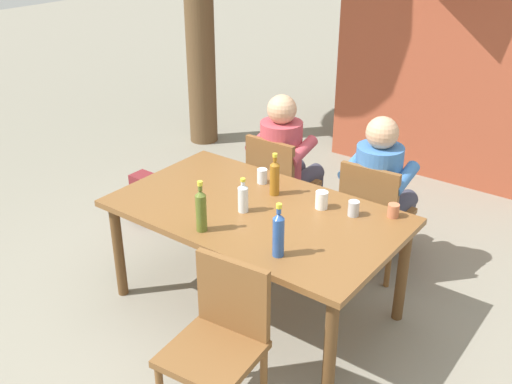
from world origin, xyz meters
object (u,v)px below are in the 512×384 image
at_px(person_in_plaid_shirt, 382,185).
at_px(brick_kiosk, 480,20).
at_px(bottle_blue, 278,234).
at_px(cup_terracotta, 393,211).
at_px(dining_table, 256,220).
at_px(cup_steel, 354,208).
at_px(backpack_by_near_side, 148,200).
at_px(bottle_clear, 243,197).
at_px(person_in_white_shirt, 287,158).
at_px(chair_far_left, 278,182).
at_px(chair_near_right, 221,335).
at_px(bottle_amber, 275,177).
at_px(cup_glass, 262,176).
at_px(bottle_olive, 201,210).
at_px(cup_white, 322,200).

xyz_separation_m(person_in_plaid_shirt, brick_kiosk, (-0.27, 2.56, 0.73)).
xyz_separation_m(bottle_blue, cup_terracotta, (0.31, 0.77, -0.09)).
bearing_deg(dining_table, cup_terracotta, 30.37).
xyz_separation_m(dining_table, cup_steel, (0.52, 0.29, 0.12)).
bearing_deg(backpack_by_near_side, bottle_clear, -18.72).
distance_m(person_in_plaid_shirt, backpack_by_near_side, 1.96).
bearing_deg(person_in_white_shirt, chair_far_left, -89.55).
xyz_separation_m(chair_near_right, bottle_blue, (0.02, 0.47, 0.38)).
bearing_deg(chair_near_right, cup_steel, 83.67).
bearing_deg(bottle_amber, cup_glass, 151.00).
relative_size(chair_near_right, person_in_plaid_shirt, 0.74).
bearing_deg(cup_glass, bottle_amber, -29.00).
xyz_separation_m(dining_table, chair_far_left, (-0.40, 0.82, -0.17)).
bearing_deg(backpack_by_near_side, person_in_plaid_shirt, 16.26).
bearing_deg(brick_kiosk, person_in_white_shirt, -101.87).
xyz_separation_m(chair_far_left, chair_near_right, (0.80, -1.65, 0.00)).
bearing_deg(chair_far_left, cup_terracotta, -19.74).
relative_size(bottle_amber, brick_kiosk, 0.11).
height_order(cup_glass, brick_kiosk, brick_kiosk).
bearing_deg(bottle_clear, person_in_white_shirt, 109.54).
relative_size(person_in_plaid_shirt, cup_terracotta, 14.21).
relative_size(dining_table, backpack_by_near_side, 4.42).
relative_size(cup_glass, cup_terracotta, 1.20).
bearing_deg(bottle_clear, bottle_olive, -98.36).
bearing_deg(chair_near_right, backpack_by_near_side, 146.10).
bearing_deg(bottle_blue, chair_near_right, -91.96).
bearing_deg(dining_table, chair_near_right, -64.38).
xyz_separation_m(bottle_blue, brick_kiosk, (-0.28, 3.84, 0.52)).
height_order(bottle_clear, cup_glass, bottle_clear).
relative_size(dining_table, cup_white, 16.01).
relative_size(bottle_olive, bottle_amber, 1.09).
relative_size(chair_near_right, bottle_olive, 2.77).
height_order(chair_far_left, brick_kiosk, brick_kiosk).
bearing_deg(cup_glass, cup_white, -8.21).
bearing_deg(dining_table, chair_far_left, 116.03).
distance_m(dining_table, brick_kiosk, 3.57).
bearing_deg(bottle_olive, cup_terracotta, 45.02).
distance_m(dining_table, backpack_by_near_side, 1.55).
bearing_deg(cup_glass, chair_far_left, 112.69).
height_order(chair_near_right, bottle_clear, bottle_clear).
distance_m(person_in_plaid_shirt, brick_kiosk, 2.67).
bearing_deg(cup_steel, cup_glass, 176.82).
bearing_deg(bottle_clear, chair_near_right, -59.64).
xyz_separation_m(chair_far_left, bottle_clear, (0.35, -0.89, 0.34)).
bearing_deg(chair_far_left, dining_table, -63.97).
xyz_separation_m(dining_table, brick_kiosk, (0.13, 3.49, 0.73)).
xyz_separation_m(cup_glass, brick_kiosk, (0.33, 3.16, 0.61)).
bearing_deg(cup_steel, dining_table, -150.64).
bearing_deg(cup_glass, cup_steel, -3.18).
distance_m(chair_far_left, bottle_olive, 1.31).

